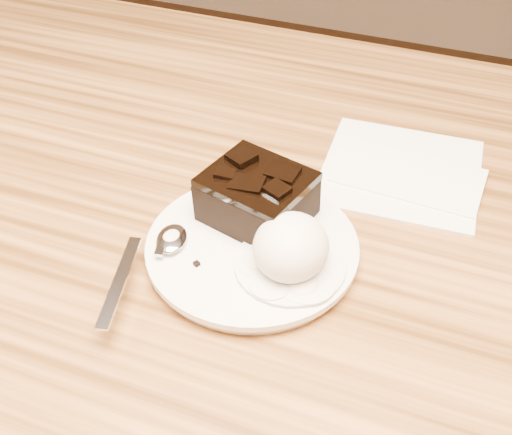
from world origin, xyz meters
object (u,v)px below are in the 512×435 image
(brownie, at_px, (257,199))
(spoon, at_px, (172,240))
(ice_cream_scoop, at_px, (291,247))
(plate, at_px, (252,249))
(napkin, at_px, (401,170))
(dining_table, at_px, (229,392))

(brownie, distance_m, spoon, 0.09)
(ice_cream_scoop, bearing_deg, plate, 160.00)
(plate, bearing_deg, ice_cream_scoop, -20.00)
(ice_cream_scoop, bearing_deg, napkin, 72.05)
(plate, xyz_separation_m, napkin, (0.11, 0.18, -0.00))
(plate, height_order, napkin, plate)
(dining_table, distance_m, brownie, 0.42)
(dining_table, bearing_deg, brownie, -33.07)
(dining_table, relative_size, brownie, 12.93)
(dining_table, distance_m, napkin, 0.43)
(plate, distance_m, napkin, 0.21)
(dining_table, relative_size, plate, 6.03)
(spoon, bearing_deg, dining_table, 74.59)
(plate, distance_m, ice_cream_scoop, 0.06)
(spoon, bearing_deg, plate, 7.13)
(brownie, bearing_deg, plate, -75.94)
(ice_cream_scoop, bearing_deg, spoon, -174.01)
(plate, bearing_deg, brownie, 104.06)
(plate, height_order, brownie, brownie)
(brownie, bearing_deg, spoon, -132.98)
(spoon, bearing_deg, napkin, 35.49)
(ice_cream_scoop, xyz_separation_m, spoon, (-0.11, -0.01, -0.02))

